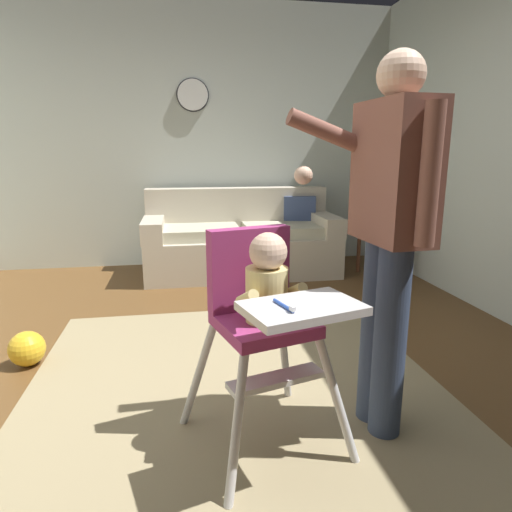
# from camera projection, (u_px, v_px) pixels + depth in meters

# --- Properties ---
(ground) EXTENTS (6.08, 7.24, 0.10)m
(ground) POSITION_uv_depth(u_px,v_px,m) (208.00, 397.00, 2.39)
(ground) COLOR brown
(wall_far) EXTENTS (5.28, 0.06, 2.78)m
(wall_far) POSITION_uv_depth(u_px,v_px,m) (187.00, 137.00, 4.80)
(wall_far) COLOR beige
(wall_far) RESTS_ON ground
(area_rug) EXTENTS (2.20, 2.21, 0.01)m
(area_rug) POSITION_uv_depth(u_px,v_px,m) (233.00, 378.00, 2.47)
(area_rug) COLOR #94835F
(area_rug) RESTS_ON ground
(couch) EXTENTS (1.95, 0.86, 0.86)m
(couch) POSITION_uv_depth(u_px,v_px,m) (241.00, 241.00, 4.63)
(couch) COLOR beige
(couch) RESTS_ON ground
(high_chair) EXTENTS (0.74, 0.83, 0.94)m
(high_chair) POSITION_uv_depth(u_px,v_px,m) (264.00, 301.00, 1.80)
(high_chair) COLOR silver
(high_chair) RESTS_ON ground
(adult_standing) EXTENTS (0.53, 0.50, 1.62)m
(adult_standing) POSITION_uv_depth(u_px,v_px,m) (389.00, 229.00, 1.86)
(adult_standing) COLOR #35425D
(adult_standing) RESTS_ON ground
(toy_ball) EXTENTS (0.21, 0.21, 0.21)m
(toy_ball) POSITION_uv_depth(u_px,v_px,m) (27.00, 349.00, 2.62)
(toy_ball) COLOR gold
(toy_ball) RESTS_ON ground
(side_table) EXTENTS (0.40, 0.40, 0.52)m
(side_table) POSITION_uv_depth(u_px,v_px,m) (382.00, 239.00, 4.48)
(side_table) COLOR brown
(side_table) RESTS_ON ground
(sippy_cup) EXTENTS (0.07, 0.07, 0.10)m
(sippy_cup) POSITION_uv_depth(u_px,v_px,m) (387.00, 220.00, 4.45)
(sippy_cup) COLOR gold
(sippy_cup) RESTS_ON side_table
(wall_clock) EXTENTS (0.34, 0.04, 0.34)m
(wall_clock) POSITION_uv_depth(u_px,v_px,m) (193.00, 95.00, 4.67)
(wall_clock) COLOR white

